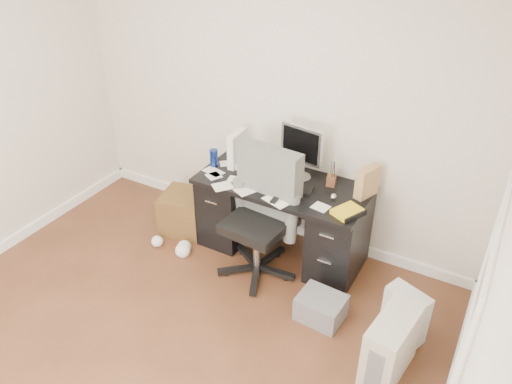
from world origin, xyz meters
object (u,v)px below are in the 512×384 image
office_chair (257,218)px  desk (282,216)px  lcd_monitor (301,153)px  wicker_basket (185,212)px  keyboard (288,186)px  pc_tower (391,346)px

office_chair → desk: bearing=85.6°
desk → office_chair: 0.40m
lcd_monitor → wicker_basket: bearing=-155.4°
keyboard → pc_tower: (1.20, -0.79, -0.51)m
lcd_monitor → wicker_basket: 1.38m
lcd_monitor → keyboard: bearing=-87.3°
office_chair → pc_tower: office_chair is taller
keyboard → pc_tower: 1.52m
keyboard → lcd_monitor: bearing=73.8°
lcd_monitor → pc_tower: size_ratio=0.99×
keyboard → office_chair: 0.38m
desk → keyboard: size_ratio=3.51×
keyboard → office_chair: bearing=-123.0°
office_chair → wicker_basket: (-0.93, 0.20, -0.37)m
pc_tower → wicker_basket: bearing=170.9°
desk → office_chair: (-0.06, -0.35, 0.17)m
office_chair → pc_tower: bearing=-15.3°
desk → keyboard: bearing=-36.6°
desk → wicker_basket: desk is taller
keyboard → wicker_basket: (-1.06, -0.10, -0.56)m
wicker_basket → lcd_monitor: bearing=15.4°
desk → pc_tower: desk is taller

